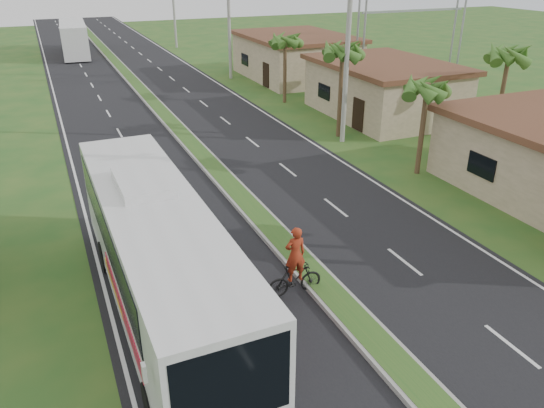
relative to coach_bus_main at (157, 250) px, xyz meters
name	(u,v)px	position (x,y,z in m)	size (l,w,h in m)	color
ground	(410,382)	(5.19, -5.45, -2.26)	(180.00, 180.00, 0.00)	#25551F
road_asphalt	(196,150)	(5.19, 14.55, -2.25)	(14.00, 160.00, 0.02)	black
median_strip	(196,148)	(5.19, 14.55, -2.15)	(1.20, 160.00, 0.18)	gray
lane_edge_left	(73,166)	(-1.51, 14.55, -2.26)	(0.12, 160.00, 0.01)	silver
lane_edge_right	(300,136)	(11.89, 14.55, -2.26)	(0.12, 160.00, 0.01)	silver
shop_mid	(384,89)	(19.19, 16.55, -0.40)	(7.60, 10.60, 3.67)	#9B8869
shop_far	(295,56)	(19.19, 30.55, -0.33)	(8.60, 11.60, 3.82)	#9B8869
palm_verge_b	(427,88)	(14.59, 6.55, 2.10)	(2.40, 2.40, 5.05)	#473321
palm_verge_c	(343,51)	(13.99, 13.55, 2.87)	(2.40, 2.40, 5.85)	#473321
palm_verge_d	(285,40)	(14.49, 22.55, 2.29)	(2.40, 2.40, 5.25)	#473321
palm_behind_shop	(509,55)	(22.69, 9.55, 2.67)	(2.40, 2.40, 5.65)	#473321
utility_pole_b	(348,33)	(13.66, 12.55, 4.00)	(3.20, 0.28, 12.00)	gray
utility_pole_c	(229,13)	(13.69, 32.55, 3.42)	(1.60, 0.28, 11.00)	gray
utility_pole_d	(173,0)	(13.69, 52.55, 3.16)	(1.60, 0.28, 10.50)	gray
billboard_lattice	(415,0)	(27.19, 24.55, 4.57)	(10.18, 1.18, 12.07)	gray
coach_bus_main	(157,250)	(0.00, 0.00, 0.00)	(2.82, 12.73, 4.10)	silver
coach_bus_far	(74,36)	(1.92, 52.02, -0.26)	(3.30, 12.23, 3.53)	silver
motorcyclist	(295,271)	(4.17, -0.67, -1.36)	(1.87, 0.59, 2.45)	black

